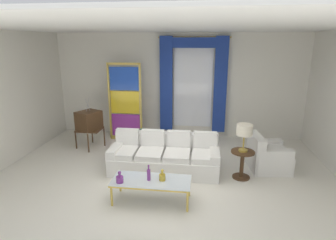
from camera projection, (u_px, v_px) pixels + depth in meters
ground_plane at (163, 181)px, 5.74m from camera, size 16.00×16.00×0.00m
wall_rear at (178, 86)px, 8.26m from camera, size 8.00×0.12×3.00m
wall_left at (7, 99)px, 6.38m from camera, size 0.12×7.00×3.00m
ceiling_slab at (168, 28)px, 5.69m from camera, size 8.00×7.60×0.04m
curtained_window at (193, 78)px, 7.97m from camera, size 2.00×0.17×2.70m
couch_white_long at (165, 157)px, 6.19m from camera, size 2.35×0.95×0.86m
coffee_table at (151, 182)px, 4.95m from camera, size 1.39×0.58×0.41m
bottle_blue_decanter at (162, 177)px, 4.91m from camera, size 0.11×0.11×0.21m
bottle_crystal_tall at (120, 179)px, 4.83m from camera, size 0.13×0.13×0.21m
bottle_amber_squat at (149, 174)px, 4.90m from camera, size 0.06×0.06×0.29m
vintage_tv at (89, 121)px, 7.39m from camera, size 0.71×0.75×1.35m
armchair_white at (266, 157)px, 6.22m from camera, size 0.91×0.90×0.80m
stained_glass_divider at (125, 104)px, 7.90m from camera, size 0.95×0.05×2.20m
peacock_figurine at (142, 137)px, 7.74m from camera, size 0.44×0.60×0.50m
round_side_table at (242, 162)px, 5.80m from camera, size 0.48×0.48×0.59m
table_lamp_brass at (244, 131)px, 5.62m from camera, size 0.32×0.32×0.57m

